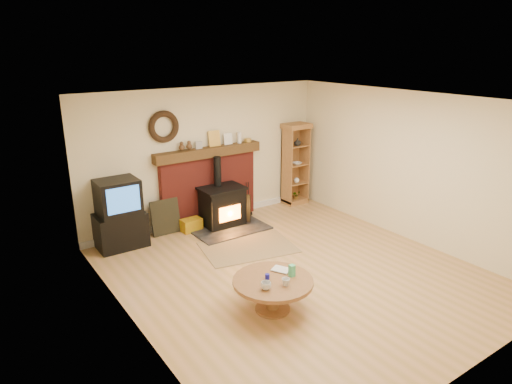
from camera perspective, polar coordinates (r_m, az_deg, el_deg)
ground at (r=7.11m, az=5.00°, el=-10.04°), size 5.50×5.50×0.00m
room_shell at (r=6.54m, az=4.75°, el=3.63°), size 5.02×5.52×2.61m
chimney_breast at (r=8.86m, az=-5.90°, el=1.30°), size 2.20×0.22×1.78m
wood_stove at (r=8.70m, az=-4.15°, el=-1.92°), size 1.40×1.00×1.33m
area_rug at (r=7.90m, az=-0.99°, el=-6.93°), size 1.72×1.34×0.01m
tv_unit at (r=8.07m, az=-16.69°, el=-2.79°), size 0.82×0.59×1.20m
curio_cabinet at (r=9.86m, az=4.88°, el=3.53°), size 0.56×0.41×1.75m
firelog_box at (r=8.62m, az=-8.09°, el=-4.09°), size 0.39×0.25×0.24m
leaning_painting at (r=8.50m, az=-11.25°, el=-3.08°), size 0.54×0.15×0.65m
fire_tools at (r=9.34m, az=-0.98°, el=-2.23°), size 0.16×0.16×0.70m
coffee_table at (r=6.02m, az=2.15°, el=-11.60°), size 1.05×1.05×0.60m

